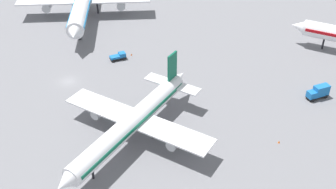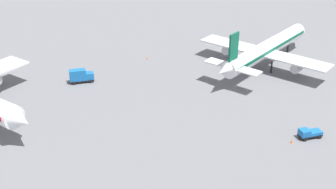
# 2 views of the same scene
# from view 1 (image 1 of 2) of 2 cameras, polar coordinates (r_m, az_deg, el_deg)

# --- Properties ---
(ground) EXTENTS (288.00, 288.00, 0.00)m
(ground) POSITION_cam_1_polar(r_m,az_deg,el_deg) (108.13, -13.87, 1.80)
(ground) COLOR slate
(airplane_taxiing) EXTENTS (34.95, 43.19, 13.17)m
(airplane_taxiing) POSITION_cam_1_polar(r_m,az_deg,el_deg) (83.94, -4.98, -3.78)
(airplane_taxiing) COLOR white
(airplane_taxiing) RESTS_ON ground
(airplane_distant) EXTENTS (43.34, 43.99, 16.92)m
(airplane_distant) POSITION_cam_1_polar(r_m,az_deg,el_deg) (141.42, -11.82, 12.86)
(airplane_distant) COLOR white
(airplane_distant) RESTS_ON ground
(catering_truck) EXTENTS (4.23, 5.85, 3.30)m
(catering_truck) POSITION_cam_1_polar(r_m,az_deg,el_deg) (104.44, 20.41, 0.34)
(catering_truck) COLOR black
(catering_truck) RESTS_ON ground
(pushback_tractor) EXTENTS (3.65, 4.79, 1.90)m
(pushback_tractor) POSITION_cam_1_polar(r_m,az_deg,el_deg) (115.26, -6.94, 5.35)
(pushback_tractor) COLOR black
(pushback_tractor) RESTS_ON ground
(safety_cone_near_gate) EXTENTS (0.44, 0.44, 0.60)m
(safety_cone_near_gate) POSITION_cam_1_polar(r_m,az_deg,el_deg) (117.24, -5.15, 5.63)
(safety_cone_near_gate) COLOR #EA590C
(safety_cone_near_gate) RESTS_ON ground
(safety_cone_far_side) EXTENTS (0.44, 0.44, 0.60)m
(safety_cone_far_side) POSITION_cam_1_polar(r_m,az_deg,el_deg) (88.69, 15.33, -6.42)
(safety_cone_far_side) COLOR #EA590C
(safety_cone_far_side) RESTS_ON ground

